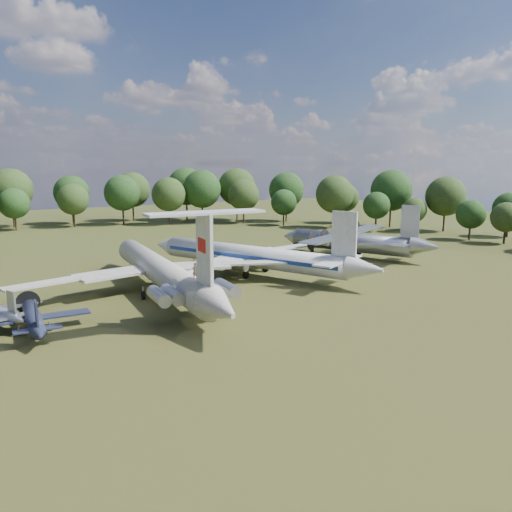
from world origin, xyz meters
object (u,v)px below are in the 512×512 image
tu104_jet (250,260)px  person_on_il62 (195,271)px  an12_transport (350,245)px  small_prop_west (34,321)px  il62_airliner (161,276)px

tu104_jet → person_on_il62: bearing=-158.7°
an12_transport → person_on_il62: person_on_il62 is taller
tu104_jet → small_prop_west: tu104_jet is taller
il62_airliner → an12_transport: size_ratio=1.50×
person_on_il62 → tu104_jet: bearing=-148.3°
an12_transport → small_prop_west: an12_transport is taller
tu104_jet → person_on_il62: person_on_il62 is taller
il62_airliner → tu104_jet: il62_airliner is taller
an12_transport → small_prop_west: (-60.45, -17.18, -1.13)m
tu104_jet → person_on_il62: size_ratio=25.40×
small_prop_west → person_on_il62: person_on_il62 is taller
person_on_il62 → il62_airliner: bearing=-108.3°
il62_airliner → person_on_il62: 14.96m
small_prop_west → an12_transport: bearing=18.1°
small_prop_west → person_on_il62: (16.68, -5.93, 4.94)m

